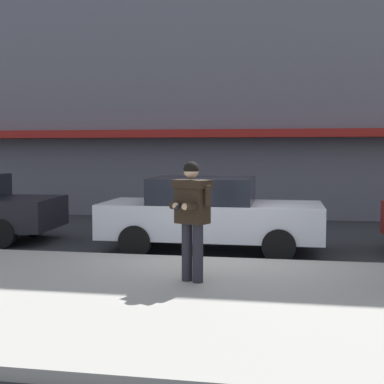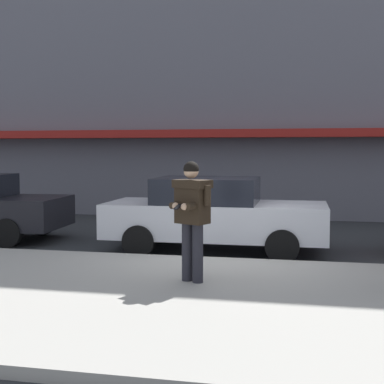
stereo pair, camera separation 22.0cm
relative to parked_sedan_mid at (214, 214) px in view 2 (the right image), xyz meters
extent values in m
plane|color=#2B2D30|center=(0.33, -1.03, -0.79)|extent=(80.00, 80.00, 0.00)
cube|color=#99968E|center=(1.33, -3.88, -0.72)|extent=(32.00, 5.30, 0.14)
cube|color=silver|center=(1.33, -0.98, -0.79)|extent=(28.00, 0.12, 0.01)
cube|color=slate|center=(1.33, 7.47, 6.04)|extent=(28.00, 4.00, 13.66)
cube|color=maroon|center=(1.33, 5.12, 1.81)|extent=(26.60, 0.70, 0.24)
cylinder|color=black|center=(-4.52, 1.27, -0.47)|extent=(0.65, 0.25, 0.64)
cylinder|color=black|center=(-4.44, -0.44, -0.47)|extent=(0.65, 0.25, 0.64)
cube|color=silver|center=(0.04, 0.00, -0.12)|extent=(4.51, 1.84, 0.70)
cube|color=black|center=(-0.14, 0.00, 0.49)|extent=(2.08, 1.65, 0.52)
cylinder|color=black|center=(1.43, 0.86, -0.47)|extent=(0.64, 0.22, 0.64)
cylinder|color=black|center=(1.44, -0.85, -0.47)|extent=(0.64, 0.22, 0.64)
cylinder|color=black|center=(-1.36, 0.85, -0.47)|extent=(0.64, 0.22, 0.64)
cylinder|color=black|center=(-1.35, -0.86, -0.47)|extent=(0.64, 0.22, 0.64)
cylinder|color=#23232B|center=(0.28, -3.15, -0.21)|extent=(0.16, 0.16, 0.88)
cylinder|color=#23232B|center=(0.10, -3.07, -0.21)|extent=(0.16, 0.16, 0.88)
cube|color=black|center=(0.19, -3.11, 0.55)|extent=(0.54, 0.47, 0.64)
cube|color=black|center=(0.19, -3.11, 0.82)|extent=(0.62, 0.53, 0.12)
cylinder|color=black|center=(0.43, -3.23, 0.66)|extent=(0.11, 0.11, 0.30)
cylinder|color=black|center=(0.25, -3.32, 0.51)|extent=(0.22, 0.31, 0.10)
sphere|color=tan|center=(0.13, -3.42, 0.51)|extent=(0.10, 0.10, 0.10)
cylinder|color=black|center=(-0.05, -2.99, 0.66)|extent=(0.11, 0.11, 0.30)
cylinder|color=black|center=(-0.01, -3.19, 0.51)|extent=(0.22, 0.31, 0.10)
sphere|color=tan|center=(-0.01, -3.35, 0.51)|extent=(0.10, 0.10, 0.10)
cube|color=black|center=(0.04, -3.42, 0.51)|extent=(0.13, 0.16, 0.07)
sphere|color=tan|center=(0.18, -3.14, 1.01)|extent=(0.22, 0.22, 0.22)
sphere|color=black|center=(0.18, -3.14, 1.04)|extent=(0.23, 0.23, 0.23)
camera|label=1|loc=(1.56, -10.88, 1.32)|focal=50.00mm
camera|label=2|loc=(1.78, -10.84, 1.32)|focal=50.00mm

